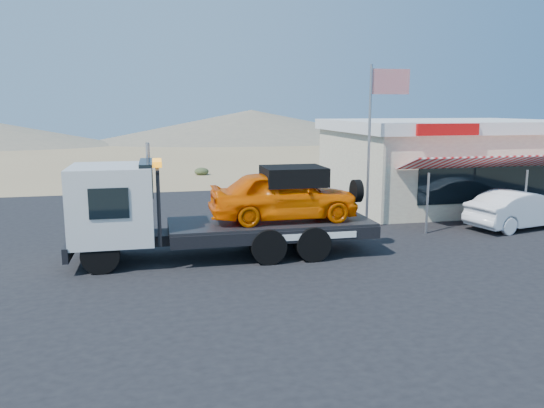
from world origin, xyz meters
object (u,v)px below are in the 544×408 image
Objects in this scene: white_sedan at (520,209)px; jerky_store at (446,161)px; tow_truck at (217,205)px; flagpole at (375,128)px.

jerky_store reaches higher than white_sedan.
tow_truck is 1.49× the size of flagpole.
jerky_store is 7.36m from flagpole.
tow_truck is 11.66m from white_sedan.
jerky_store reaches higher than tow_truck.
white_sedan is at bearing -91.51° from jerky_store.
flagpole is (6.13, 2.56, 2.16)m from tow_truck.
jerky_store is at bearing 38.79° from flagpole.
jerky_store is at bearing -14.63° from white_sedan.
jerky_store is (11.70, 7.03, 0.39)m from tow_truck.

